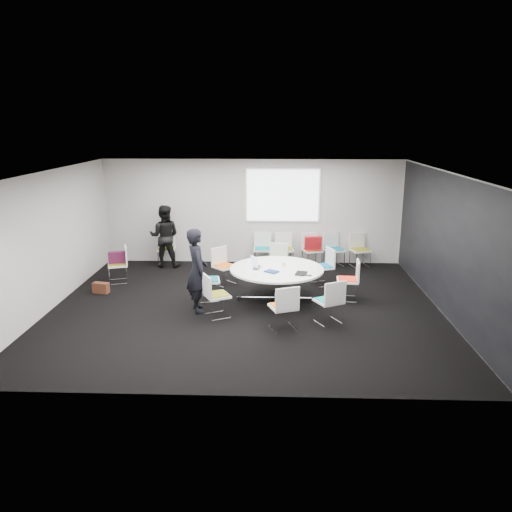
{
  "coord_description": "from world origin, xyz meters",
  "views": [
    {
      "loc": [
        0.57,
        -9.76,
        3.73
      ],
      "look_at": [
        0.2,
        0.4,
        1.0
      ],
      "focal_mm": 35.0,
      "sensor_mm": 36.0,
      "label": 1
    }
  ],
  "objects_px": {
    "chair_ring_a": "(348,288)",
    "chair_spare_left": "(119,271)",
    "conference_table": "(277,278)",
    "chair_back_e": "(360,256)",
    "person_back": "(165,236)",
    "chair_back_b": "(284,256)",
    "chair_ring_d": "(224,273)",
    "chair_ring_e": "(209,288)",
    "laptop": "(259,268)",
    "cup": "(284,264)",
    "chair_person_back": "(167,255)",
    "brown_bag": "(101,288)",
    "chair_back_d": "(334,256)",
    "chair_ring_b": "(322,274)",
    "chair_ring_f": "(217,304)",
    "chair_ring_c": "(276,269)",
    "maroon_bag": "(117,257)",
    "chair_ring_h": "(329,310)",
    "chair_back_c": "(312,256)",
    "chair_ring_g": "(283,316)",
    "person_main": "(197,270)",
    "chair_back_a": "(262,255)"
  },
  "relations": [
    {
      "from": "conference_table",
      "to": "laptop",
      "type": "xyz_separation_m",
      "value": [
        -0.38,
        -0.02,
        0.23
      ]
    },
    {
      "from": "chair_ring_g",
      "to": "cup",
      "type": "height_order",
      "value": "chair_ring_g"
    },
    {
      "from": "chair_back_e",
      "to": "chair_ring_f",
      "type": "bearing_deg",
      "value": 29.72
    },
    {
      "from": "conference_table",
      "to": "laptop",
      "type": "height_order",
      "value": "laptop"
    },
    {
      "from": "chair_back_a",
      "to": "cup",
      "type": "xyz_separation_m",
      "value": [
        0.52,
        -2.58,
        0.5
      ]
    },
    {
      "from": "chair_ring_a",
      "to": "conference_table",
      "type": "bearing_deg",
      "value": 97.86
    },
    {
      "from": "chair_ring_c",
      "to": "chair_back_e",
      "type": "height_order",
      "value": "same"
    },
    {
      "from": "chair_ring_d",
      "to": "chair_ring_a",
      "type": "bearing_deg",
      "value": 116.13
    },
    {
      "from": "chair_ring_e",
      "to": "brown_bag",
      "type": "relative_size",
      "value": 2.44
    },
    {
      "from": "chair_ring_a",
      "to": "cup",
      "type": "bearing_deg",
      "value": 91.72
    },
    {
      "from": "chair_back_b",
      "to": "chair_spare_left",
      "type": "distance_m",
      "value": 4.3
    },
    {
      "from": "chair_ring_d",
      "to": "chair_back_b",
      "type": "bearing_deg",
      "value": -175.79
    },
    {
      "from": "chair_ring_d",
      "to": "chair_back_d",
      "type": "xyz_separation_m",
      "value": [
        2.77,
        1.67,
        0.0
      ]
    },
    {
      "from": "chair_ring_f",
      "to": "chair_back_c",
      "type": "bearing_deg",
      "value": 122.96
    },
    {
      "from": "person_back",
      "to": "laptop",
      "type": "distance_m",
      "value": 3.62
    },
    {
      "from": "chair_ring_b",
      "to": "chair_back_c",
      "type": "height_order",
      "value": "same"
    },
    {
      "from": "person_back",
      "to": "conference_table",
      "type": "bearing_deg",
      "value": 139.73
    },
    {
      "from": "chair_ring_b",
      "to": "chair_back_d",
      "type": "height_order",
      "value": "same"
    },
    {
      "from": "chair_ring_h",
      "to": "chair_ring_f",
      "type": "bearing_deg",
      "value": 146.08
    },
    {
      "from": "chair_back_b",
      "to": "chair_spare_left",
      "type": "bearing_deg",
      "value": 14.39
    },
    {
      "from": "chair_back_a",
      "to": "person_back",
      "type": "relative_size",
      "value": 0.53
    },
    {
      "from": "chair_back_b",
      "to": "chair_back_c",
      "type": "bearing_deg",
      "value": 170.58
    },
    {
      "from": "chair_ring_b",
      "to": "chair_back_c",
      "type": "bearing_deg",
      "value": -15.37
    },
    {
      "from": "chair_ring_e",
      "to": "person_back",
      "type": "relative_size",
      "value": 0.53
    },
    {
      "from": "chair_ring_d",
      "to": "chair_ring_b",
      "type": "bearing_deg",
      "value": 136.56
    },
    {
      "from": "chair_ring_b",
      "to": "chair_back_d",
      "type": "relative_size",
      "value": 1.0
    },
    {
      "from": "chair_back_a",
      "to": "brown_bag",
      "type": "relative_size",
      "value": 2.44
    },
    {
      "from": "chair_back_e",
      "to": "person_back",
      "type": "relative_size",
      "value": 0.53
    },
    {
      "from": "chair_ring_a",
      "to": "chair_spare_left",
      "type": "distance_m",
      "value": 5.42
    },
    {
      "from": "chair_ring_e",
      "to": "chair_back_c",
      "type": "distance_m",
      "value": 3.63
    },
    {
      "from": "person_back",
      "to": "chair_back_c",
      "type": "bearing_deg",
      "value": -177.3
    },
    {
      "from": "chair_ring_b",
      "to": "chair_ring_g",
      "type": "bearing_deg",
      "value": 139.87
    },
    {
      "from": "chair_back_c",
      "to": "chair_back_d",
      "type": "distance_m",
      "value": 0.59
    },
    {
      "from": "chair_ring_h",
      "to": "brown_bag",
      "type": "xyz_separation_m",
      "value": [
        -4.95,
        1.57,
        -0.16
      ]
    },
    {
      "from": "chair_ring_e",
      "to": "chair_spare_left",
      "type": "relative_size",
      "value": 1.0
    },
    {
      "from": "chair_back_b",
      "to": "laptop",
      "type": "distance_m",
      "value": 2.84
    },
    {
      "from": "cup",
      "to": "chair_ring_f",
      "type": "bearing_deg",
      "value": -139.45
    },
    {
      "from": "chair_spare_left",
      "to": "cup",
      "type": "xyz_separation_m",
      "value": [
        3.93,
        -0.98,
        0.5
      ]
    },
    {
      "from": "chair_ring_b",
      "to": "maroon_bag",
      "type": "height_order",
      "value": "chair_ring_b"
    },
    {
      "from": "chair_spare_left",
      "to": "chair_person_back",
      "type": "distance_m",
      "value": 1.78
    },
    {
      "from": "conference_table",
      "to": "chair_back_e",
      "type": "height_order",
      "value": "chair_back_e"
    },
    {
      "from": "chair_ring_c",
      "to": "person_main",
      "type": "relative_size",
      "value": 0.51
    },
    {
      "from": "chair_back_b",
      "to": "person_back",
      "type": "xyz_separation_m",
      "value": [
        -3.17,
        -0.18,
        0.55
      ]
    },
    {
      "from": "chair_ring_c",
      "to": "chair_back_b",
      "type": "distance_m",
      "value": 1.26
    },
    {
      "from": "chair_ring_e",
      "to": "chair_back_e",
      "type": "xyz_separation_m",
      "value": [
        3.69,
        2.75,
        0.0
      ]
    },
    {
      "from": "chair_back_d",
      "to": "chair_ring_b",
      "type": "bearing_deg",
      "value": 51.24
    },
    {
      "from": "chair_ring_d",
      "to": "chair_ring_e",
      "type": "distance_m",
      "value": 1.11
    },
    {
      "from": "chair_back_e",
      "to": "person_main",
      "type": "bearing_deg",
      "value": 23.87
    },
    {
      "from": "chair_ring_c",
      "to": "chair_ring_d",
      "type": "xyz_separation_m",
      "value": [
        -1.23,
        -0.42,
        0.0
      ]
    },
    {
      "from": "chair_ring_g",
      "to": "chair_person_back",
      "type": "height_order",
      "value": "same"
    }
  ]
}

